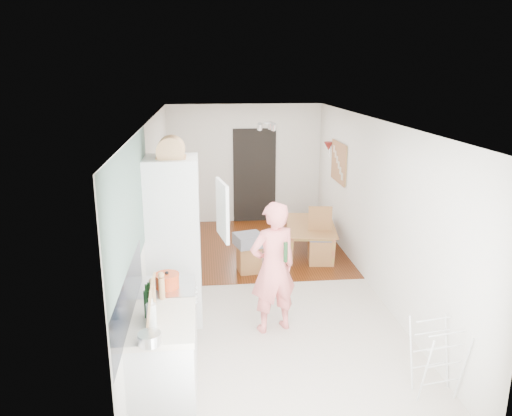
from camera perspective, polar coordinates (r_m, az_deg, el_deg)
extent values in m
cube|color=#B9AC9D|center=(7.58, 1.07, -9.20)|extent=(3.20, 7.00, 0.01)
cube|color=#5D230E|center=(9.28, -0.35, -4.41)|extent=(3.20, 3.30, 0.01)
cube|color=slate|center=(5.06, -14.07, -0.09)|extent=(0.02, 3.00, 1.30)
cube|color=black|center=(4.79, -14.32, -9.97)|extent=(0.02, 1.90, 0.50)
cube|color=black|center=(10.59, -0.17, 3.70)|extent=(0.90, 0.04, 2.00)
cube|color=silver|center=(5.10, -10.44, -17.27)|extent=(0.60, 0.90, 0.86)
cube|color=#EEE7CD|center=(4.87, -10.71, -12.70)|extent=(0.62, 0.92, 0.06)
cube|color=silver|center=(5.74, -9.91, -13.14)|extent=(0.60, 0.60, 0.88)
cube|color=silver|center=(5.54, -10.14, -8.95)|extent=(0.60, 0.60, 0.04)
cube|color=silver|center=(6.42, -9.36, -3.76)|extent=(0.66, 0.66, 2.15)
cube|color=silver|center=(5.98, -3.86, -0.24)|extent=(0.14, 0.56, 0.70)
cube|color=white|center=(6.26, -6.72, 0.42)|extent=(0.02, 0.52, 0.66)
cube|color=tan|center=(9.21, 9.47, 5.18)|extent=(0.03, 0.90, 0.70)
cube|color=olive|center=(9.21, 9.37, 5.18)|extent=(0.00, 0.94, 0.74)
cone|color=maroon|center=(9.79, 8.28, 7.02)|extent=(0.18, 0.18, 0.16)
imported|color=#ED7472|center=(6.09, 1.98, -5.51)|extent=(0.83, 0.67, 1.97)
imported|color=olive|center=(8.97, 6.39, -3.76)|extent=(0.90, 1.37, 0.45)
cube|color=gray|center=(7.97, -0.82, -3.68)|extent=(0.52, 0.52, 0.19)
cylinder|color=#D9451A|center=(5.46, -10.12, -8.18)|extent=(0.32, 0.32, 0.15)
cylinder|color=silver|center=(4.46, -12.08, -14.40)|extent=(0.25, 0.25, 0.10)
cylinder|color=#1A3B1C|center=(5.94, 3.40, -5.05)|extent=(0.05, 0.05, 0.24)
cylinder|color=#1A3B1C|center=(4.87, -12.05, -10.56)|extent=(0.08, 0.08, 0.28)
cylinder|color=#1A3B1C|center=(4.86, -12.32, -10.70)|extent=(0.08, 0.08, 0.27)
cylinder|color=silver|center=(4.69, -11.86, -11.95)|extent=(0.11, 0.11, 0.23)
cylinder|color=tan|center=(5.09, -11.73, -9.67)|extent=(0.07, 0.07, 0.22)
cylinder|color=tan|center=(5.21, -10.72, -9.01)|extent=(0.07, 0.07, 0.23)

